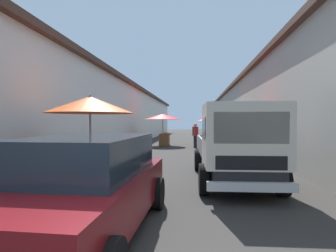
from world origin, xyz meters
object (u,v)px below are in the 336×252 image
object	(u,v)px
fruit_stall_near_right	(216,122)
parked_scooter	(110,149)
vendor_by_crates	(195,134)
fruit_stall_far_right	(89,117)
delivery_truck	(237,147)
fruit_stall_mid_lane	(237,124)
fruit_stall_near_left	(163,120)
hatchback_car	(85,185)

from	to	relation	value
fruit_stall_near_right	parked_scooter	world-z (taller)	fruit_stall_near_right
vendor_by_crates	parked_scooter	size ratio (longest dim) A/B	0.96
fruit_stall_far_right	fruit_stall_near_right	bearing A→B (deg)	-20.38
fruit_stall_near_right	vendor_by_crates	world-z (taller)	fruit_stall_near_right
fruit_stall_far_right	delivery_truck	xyz separation A→B (m)	(0.29, -3.76, -0.75)
fruit_stall_near_right	fruit_stall_mid_lane	bearing A→B (deg)	-173.98
delivery_truck	parked_scooter	distance (m)	7.02
fruit_stall_far_right	fruit_stall_near_right	xyz separation A→B (m)	(10.81, -4.02, -0.15)
fruit_stall_near_left	hatchback_car	xyz separation A→B (m)	(-14.84, -0.65, -1.03)
vendor_by_crates	delivery_truck	bearing A→B (deg)	-174.20
fruit_stall_mid_lane	hatchback_car	distance (m)	9.03
fruit_stall_near_right	hatchback_car	xyz separation A→B (m)	(-13.57, 2.92, -0.90)
delivery_truck	vendor_by_crates	world-z (taller)	delivery_truck
fruit_stall_near_left	fruit_stall_mid_lane	bearing A→B (deg)	-147.72
fruit_stall_near_right	parked_scooter	distance (m)	7.70
fruit_stall_far_right	vendor_by_crates	world-z (taller)	fruit_stall_far_right
fruit_stall_near_right	hatchback_car	world-z (taller)	fruit_stall_near_right
fruit_stall_mid_lane	parked_scooter	distance (m)	5.87
fruit_stall_near_left	delivery_truck	distance (m)	12.26
vendor_by_crates	hatchback_car	bearing A→B (deg)	173.09
delivery_truck	fruit_stall_near_right	bearing A→B (deg)	-1.41
fruit_stall_mid_lane	delivery_truck	size ratio (longest dim) A/B	0.47
fruit_stall_near_right	vendor_by_crates	distance (m)	1.51
fruit_stall_far_right	hatchback_car	world-z (taller)	fruit_stall_far_right
fruit_stall_far_right	vendor_by_crates	xyz separation A→B (m)	(10.58, -2.71, -0.88)
hatchback_car	vendor_by_crates	distance (m)	13.45
fruit_stall_near_left	hatchback_car	bearing A→B (deg)	-177.48
hatchback_car	delivery_truck	size ratio (longest dim) A/B	0.79
fruit_stall_far_right	hatchback_car	distance (m)	3.15
fruit_stall_far_right	vendor_by_crates	distance (m)	10.96
hatchback_car	parked_scooter	world-z (taller)	hatchback_car
fruit_stall_mid_lane	vendor_by_crates	distance (m)	5.43
vendor_by_crates	fruit_stall_mid_lane	bearing A→B (deg)	-159.77
fruit_stall_near_left	parked_scooter	size ratio (longest dim) A/B	1.57
fruit_stall_mid_lane	parked_scooter	size ratio (longest dim) A/B	1.43
fruit_stall_far_right	vendor_by_crates	size ratio (longest dim) A/B	1.51
fruit_stall_far_right	fruit_stall_near_left	bearing A→B (deg)	-2.08
hatchback_car	delivery_truck	xyz separation A→B (m)	(3.06, -2.66, 0.30)
fruit_stall_near_left	fruit_stall_mid_lane	distance (m)	7.74
fruit_stall_near_left	delivery_truck	world-z (taller)	fruit_stall_near_left
fruit_stall_near_left	fruit_stall_near_right	bearing A→B (deg)	-109.48
fruit_stall_mid_lane	vendor_by_crates	size ratio (longest dim) A/B	1.49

